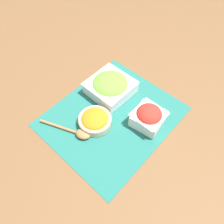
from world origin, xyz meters
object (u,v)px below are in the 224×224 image
carrot_bowl (95,120)px  wooden_spoon (77,132)px  lettuce_bowl (110,86)px  tomato_bowl (149,117)px

carrot_bowl → wooden_spoon: size_ratio=0.61×
wooden_spoon → lettuce_bowl: bearing=11.4°
tomato_bowl → wooden_spoon: size_ratio=0.59×
carrot_bowl → lettuce_bowl: 0.18m
carrot_bowl → tomato_bowl: tomato_bowl is taller
carrot_bowl → wooden_spoon: carrot_bowl is taller
carrot_bowl → tomato_bowl: (0.15, -0.16, 0.02)m
tomato_bowl → wooden_spoon: 0.30m
lettuce_bowl → tomato_bowl: tomato_bowl is taller
lettuce_bowl → wooden_spoon: bearing=-168.6°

